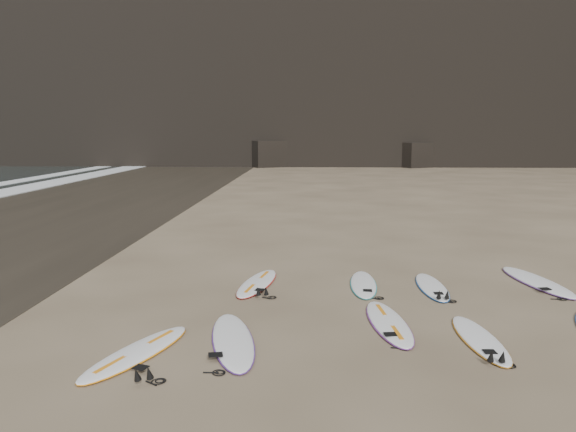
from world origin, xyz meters
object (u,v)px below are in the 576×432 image
object	(u,v)px
surfboard_0	(137,352)
surfboard_3	(480,339)
surfboard_2	(389,322)
surfboard_8	(537,281)
surfboard_5	(257,283)
surfboard_7	(432,286)
surfboard_6	(363,284)
surfboard_1	(233,340)

from	to	relation	value
surfboard_0	surfboard_3	distance (m)	5.44
surfboard_2	surfboard_8	xyz separation A→B (m)	(3.69, 2.87, 0.00)
surfboard_5	surfboard_0	bearing A→B (deg)	-99.40
surfboard_7	surfboard_6	bearing A→B (deg)	174.09
surfboard_8	surfboard_5	bearing A→B (deg)	173.50
surfboard_2	surfboard_5	xyz separation A→B (m)	(-2.55, 2.50, -0.00)
surfboard_0	surfboard_6	xyz separation A→B (m)	(3.80, 4.02, -0.00)
surfboard_0	surfboard_1	bearing A→B (deg)	43.28
surfboard_3	surfboard_1	bearing A→B (deg)	179.88
surfboard_0	surfboard_5	xyz separation A→B (m)	(1.46, 4.01, -0.00)
surfboard_8	surfboard_0	bearing A→B (deg)	-160.25
surfboard_0	surfboard_5	world-z (taller)	surfboard_0
surfboard_1	surfboard_2	distance (m)	2.79
surfboard_1	surfboard_5	distance (m)	3.45
surfboard_2	surfboard_3	world-z (taller)	surfboard_2
surfboard_1	surfboard_7	bearing A→B (deg)	28.12
surfboard_6	surfboard_2	bearing A→B (deg)	-82.69
surfboard_0	surfboard_1	distance (m)	1.50
surfboard_3	surfboard_5	bearing A→B (deg)	137.24
surfboard_1	surfboard_2	bearing A→B (deg)	7.43
surfboard_2	surfboard_0	bearing A→B (deg)	-165.11
surfboard_1	surfboard_8	world-z (taller)	surfboard_8
surfboard_3	surfboard_5	world-z (taller)	surfboard_5
surfboard_0	surfboard_6	world-z (taller)	surfboard_0
surfboard_0	surfboard_5	distance (m)	4.26
surfboard_6	surfboard_0	bearing A→B (deg)	-130.82
surfboard_0	surfboard_6	distance (m)	5.53
surfboard_0	surfboard_8	world-z (taller)	surfboard_8
surfboard_2	surfboard_5	size ratio (longest dim) A/B	1.02
surfboard_7	surfboard_8	xyz separation A→B (m)	(2.43, 0.50, 0.01)
surfboard_1	surfboard_7	world-z (taller)	surfboard_1
surfboard_5	surfboard_6	world-z (taller)	surfboard_5
surfboard_2	surfboard_8	world-z (taller)	surfboard_8
surfboard_0	surfboard_2	size ratio (longest dim) A/B	1.00
surfboard_1	surfboard_6	distance (m)	4.22
surfboard_1	surfboard_3	bearing A→B (deg)	-9.19
surfboard_8	surfboard_3	bearing A→B (deg)	-132.67
surfboard_0	surfboard_3	xyz separation A→B (m)	(5.38, 0.78, -0.00)
surfboard_3	surfboard_6	xyz separation A→B (m)	(-1.58, 3.24, 0.00)
surfboard_2	surfboard_3	xyz separation A→B (m)	(1.37, -0.72, -0.00)
surfboard_1	surfboard_5	xyz separation A→B (m)	(0.07, 3.45, -0.00)
surfboard_0	surfboard_7	world-z (taller)	surfboard_0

